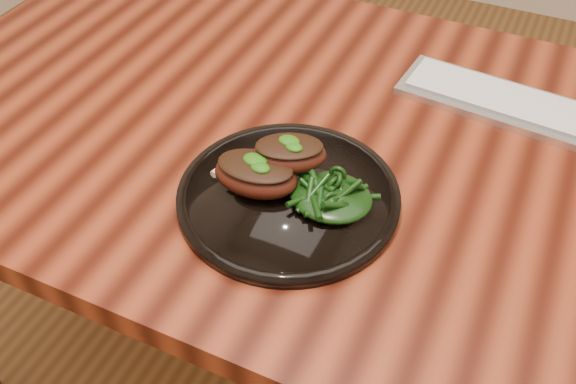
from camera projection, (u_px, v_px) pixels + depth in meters
The scene contains 7 objects.
desk at pixel (395, 195), 0.97m from camera, with size 1.60×0.80×0.75m.
plate at pixel (288, 196), 0.84m from camera, with size 0.29×0.29×0.02m.
lamb_chop_front at pixel (255, 174), 0.82m from camera, with size 0.12×0.08×0.05m.
lamb_chop_back at pixel (289, 153), 0.83m from camera, with size 0.11×0.10×0.04m.
herb_smear at pixel (284, 155), 0.88m from camera, with size 0.07×0.05×0.00m, color #134C08.
greens_heap at pixel (331, 193), 0.81m from camera, with size 0.11×0.10×0.04m.
keyboard at pixel (519, 107), 0.98m from camera, with size 0.38×0.15×0.02m.
Camera 1 is at (0.14, -0.70, 1.35)m, focal length 40.00 mm.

